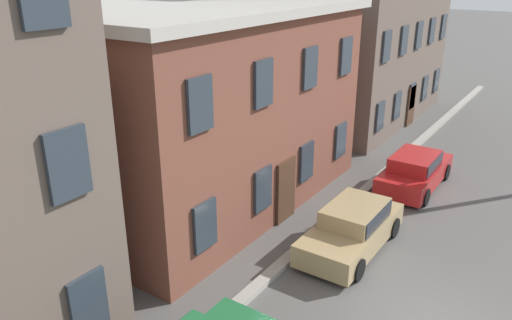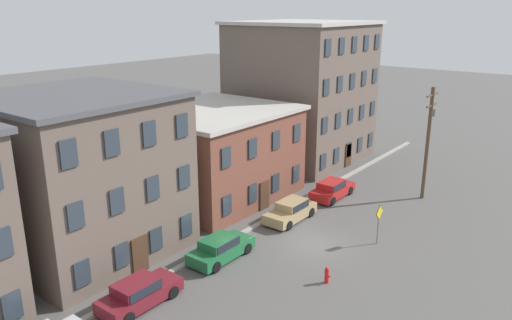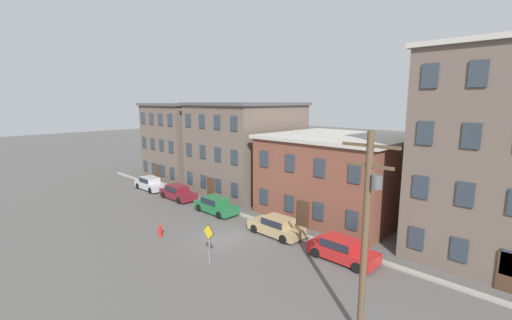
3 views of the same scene
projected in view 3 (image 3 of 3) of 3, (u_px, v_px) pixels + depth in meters
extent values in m
plane|color=#565451|center=(223.00, 238.00, 25.23)|extent=(200.00, 200.00, 0.00)
cube|color=#9E998E|center=(265.00, 222.00, 28.38)|extent=(56.00, 0.36, 0.16)
cube|color=#66564C|center=(194.00, 141.00, 46.02)|extent=(8.58, 10.92, 9.42)
cube|color=#4C4C51|center=(193.00, 104.00, 45.19)|extent=(9.08, 11.42, 0.30)
cube|color=#2D3842|center=(145.00, 166.00, 44.91)|extent=(0.90, 0.10, 1.40)
cube|color=#2D3842|center=(144.00, 142.00, 44.37)|extent=(0.90, 0.10, 1.40)
cube|color=#2D3842|center=(143.00, 118.00, 43.83)|extent=(0.90, 0.10, 1.40)
cube|color=#2D3842|center=(154.00, 168.00, 43.43)|extent=(0.90, 0.10, 1.40)
cube|color=#2D3842|center=(152.00, 144.00, 42.89)|extent=(0.90, 0.10, 1.40)
cube|color=#2D3842|center=(151.00, 119.00, 42.35)|extent=(0.90, 0.10, 1.40)
cube|color=#2D3842|center=(163.00, 171.00, 41.94)|extent=(0.90, 0.10, 1.40)
cube|color=#2D3842|center=(161.00, 145.00, 41.40)|extent=(0.90, 0.10, 1.40)
cube|color=#2D3842|center=(160.00, 119.00, 40.87)|extent=(0.90, 0.10, 1.40)
cube|color=#2D3842|center=(172.00, 173.00, 40.46)|extent=(0.90, 0.10, 1.40)
cube|color=#2D3842|center=(171.00, 147.00, 39.92)|extent=(0.90, 0.10, 1.40)
cube|color=#2D3842|center=(170.00, 120.00, 39.38)|extent=(0.90, 0.10, 1.40)
cube|color=#472D1E|center=(158.00, 173.00, 42.76)|extent=(1.10, 0.10, 2.20)
cube|color=#66564C|center=(246.00, 148.00, 38.38)|extent=(9.88, 10.02, 9.55)
cube|color=#4C4C51|center=(245.00, 104.00, 37.54)|extent=(10.38, 10.52, 0.30)
cube|color=#2D3842|center=(190.00, 178.00, 37.93)|extent=(0.90, 0.10, 1.40)
cube|color=#2D3842|center=(189.00, 149.00, 37.39)|extent=(0.90, 0.10, 1.40)
cube|color=#2D3842|center=(188.00, 120.00, 36.84)|extent=(0.90, 0.10, 1.40)
cube|color=#2D3842|center=(203.00, 181.00, 36.22)|extent=(0.90, 0.10, 1.40)
cube|color=#2D3842|center=(203.00, 152.00, 35.68)|extent=(0.90, 0.10, 1.40)
cube|color=#2D3842|center=(202.00, 121.00, 35.14)|extent=(0.90, 0.10, 1.40)
cube|color=#2D3842|center=(218.00, 185.00, 34.52)|extent=(0.90, 0.10, 1.40)
cube|color=#2D3842|center=(218.00, 154.00, 33.97)|extent=(0.90, 0.10, 1.40)
cube|color=#2D3842|center=(217.00, 122.00, 33.43)|extent=(0.90, 0.10, 1.40)
cube|color=#2D3842|center=(234.00, 190.00, 32.81)|extent=(0.90, 0.10, 1.40)
cube|color=#2D3842|center=(234.00, 157.00, 32.26)|extent=(0.90, 0.10, 1.40)
cube|color=#2D3842|center=(234.00, 123.00, 31.72)|extent=(0.90, 0.10, 1.40)
cube|color=#472D1E|center=(211.00, 188.00, 35.45)|extent=(1.10, 0.10, 2.20)
cube|color=brown|center=(338.00, 176.00, 30.45)|extent=(11.44, 10.12, 6.77)
cube|color=#B7B2A8|center=(340.00, 137.00, 29.85)|extent=(11.94, 10.62, 0.30)
cube|color=#2D3842|center=(264.00, 197.00, 30.11)|extent=(0.90, 0.10, 1.40)
cube|color=#2D3842|center=(264.00, 159.00, 29.53)|extent=(0.90, 0.10, 1.40)
cube|color=#2D3842|center=(289.00, 203.00, 28.13)|extent=(0.90, 0.10, 1.40)
cube|color=#2D3842|center=(290.00, 163.00, 27.56)|extent=(0.90, 0.10, 1.40)
cube|color=#2D3842|center=(318.00, 211.00, 26.16)|extent=(0.90, 0.10, 1.40)
cube|color=#2D3842|center=(320.00, 168.00, 25.58)|extent=(0.90, 0.10, 1.40)
cube|color=#2D3842|center=(352.00, 220.00, 24.18)|extent=(0.90, 0.10, 1.40)
cube|color=#2D3842|center=(354.00, 173.00, 23.60)|extent=(0.90, 0.10, 1.40)
cube|color=#472D1E|center=(303.00, 214.00, 27.25)|extent=(1.10, 0.10, 2.20)
cube|color=#2D3842|center=(416.00, 238.00, 21.16)|extent=(0.90, 0.10, 1.40)
cube|color=#2D3842|center=(420.00, 187.00, 20.60)|extent=(0.90, 0.10, 1.40)
cube|color=#2D3842|center=(425.00, 133.00, 20.04)|extent=(0.90, 0.10, 1.40)
cube|color=#2D3842|center=(430.00, 76.00, 19.49)|extent=(0.90, 0.10, 1.40)
cube|color=#2D3842|center=(459.00, 250.00, 19.52)|extent=(0.90, 0.10, 1.40)
cube|color=#2D3842|center=(465.00, 194.00, 18.96)|extent=(0.90, 0.10, 1.40)
cube|color=#2D3842|center=(472.00, 136.00, 18.40)|extent=(0.90, 0.10, 1.40)
cube|color=#2D3842|center=(478.00, 74.00, 17.84)|extent=(0.90, 0.10, 1.40)
cube|color=#2D3842|center=(510.00, 263.00, 17.87)|extent=(0.90, 0.10, 1.40)
cube|color=#472D1E|center=(509.00, 273.00, 17.96)|extent=(1.10, 0.10, 2.20)
cube|color=#B7B7BC|center=(151.00, 185.00, 38.99)|extent=(4.40, 1.80, 0.70)
cube|color=#B7B7BC|center=(150.00, 180.00, 39.02)|extent=(2.20, 1.51, 0.55)
cube|color=#1E232D|center=(150.00, 180.00, 39.02)|extent=(2.02, 1.58, 0.48)
cylinder|color=black|center=(164.00, 188.00, 38.62)|extent=(0.66, 0.22, 0.66)
cylinder|color=black|center=(150.00, 191.00, 37.43)|extent=(0.66, 0.22, 0.66)
cylinder|color=black|center=(151.00, 183.00, 40.62)|extent=(0.66, 0.22, 0.66)
cylinder|color=black|center=(138.00, 186.00, 39.43)|extent=(0.66, 0.22, 0.66)
cube|color=maroon|center=(178.00, 194.00, 35.27)|extent=(4.40, 1.80, 0.70)
cube|color=maroon|center=(177.00, 188.00, 35.30)|extent=(2.20, 1.51, 0.55)
cube|color=#1E232D|center=(177.00, 188.00, 35.30)|extent=(2.02, 1.58, 0.48)
cylinder|color=black|center=(193.00, 197.00, 34.89)|extent=(0.66, 0.22, 0.66)
cylinder|color=black|center=(179.00, 200.00, 33.70)|extent=(0.66, 0.22, 0.66)
cylinder|color=black|center=(178.00, 192.00, 36.90)|extent=(0.66, 0.22, 0.66)
cylinder|color=black|center=(164.00, 195.00, 35.71)|extent=(0.66, 0.22, 0.66)
cube|color=#1E6638|center=(216.00, 207.00, 30.94)|extent=(4.40, 1.80, 0.70)
cube|color=#1E6638|center=(215.00, 200.00, 30.98)|extent=(2.20, 1.51, 0.55)
cube|color=#1E232D|center=(215.00, 200.00, 30.98)|extent=(2.02, 1.58, 0.48)
cylinder|color=black|center=(234.00, 211.00, 30.57)|extent=(0.66, 0.22, 0.66)
cylinder|color=black|center=(219.00, 215.00, 29.38)|extent=(0.66, 0.22, 0.66)
cylinder|color=black|center=(214.00, 204.00, 32.58)|extent=(0.66, 0.22, 0.66)
cylinder|color=black|center=(199.00, 208.00, 31.38)|extent=(0.66, 0.22, 0.66)
cube|color=tan|center=(276.00, 228.00, 25.82)|extent=(4.40, 1.80, 0.70)
cube|color=tan|center=(278.00, 221.00, 25.57)|extent=(2.20, 1.51, 0.55)
cube|color=#1E232D|center=(278.00, 221.00, 25.57)|extent=(2.02, 1.58, 0.48)
cylinder|color=black|center=(254.00, 229.00, 26.26)|extent=(0.66, 0.22, 0.66)
cylinder|color=black|center=(269.00, 223.00, 27.45)|extent=(0.66, 0.22, 0.66)
cylinder|color=black|center=(283.00, 239.00, 24.25)|extent=(0.66, 0.22, 0.66)
cylinder|color=black|center=(298.00, 233.00, 25.45)|extent=(0.66, 0.22, 0.66)
cube|color=#B21E1E|center=(343.00, 252.00, 21.70)|extent=(4.40, 1.80, 0.70)
cube|color=#B21E1E|center=(340.00, 242.00, 21.73)|extent=(2.20, 1.51, 0.55)
cube|color=#1E232D|center=(340.00, 242.00, 21.73)|extent=(2.02, 1.58, 0.48)
cylinder|color=black|center=(370.00, 258.00, 21.33)|extent=(0.66, 0.22, 0.66)
cylinder|color=black|center=(357.00, 268.00, 20.14)|extent=(0.66, 0.22, 0.66)
cylinder|color=black|center=(330.00, 245.00, 23.33)|extent=(0.66, 0.22, 0.66)
cylinder|color=black|center=(316.00, 252.00, 22.14)|extent=(0.66, 0.22, 0.66)
cylinder|color=slate|center=(209.00, 246.00, 20.92)|extent=(0.08, 0.08, 2.49)
cube|color=yellow|center=(208.00, 232.00, 20.75)|extent=(0.92, 0.03, 0.92)
cube|color=black|center=(209.00, 232.00, 20.75)|extent=(1.00, 0.02, 1.00)
cylinder|color=brown|center=(365.00, 239.00, 14.03)|extent=(0.28, 0.28, 8.89)
cube|color=brown|center=(370.00, 146.00, 13.37)|extent=(2.40, 0.12, 0.12)
cube|color=brown|center=(369.00, 166.00, 13.51)|extent=(2.00, 0.12, 0.12)
cylinder|color=#515156|center=(377.00, 182.00, 13.37)|extent=(0.44, 0.44, 0.55)
cylinder|color=red|center=(160.00, 232.00, 25.45)|extent=(0.24, 0.24, 0.80)
sphere|color=red|center=(160.00, 226.00, 25.38)|extent=(0.22, 0.22, 0.22)
cylinder|color=red|center=(158.00, 232.00, 25.33)|extent=(0.10, 0.12, 0.10)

